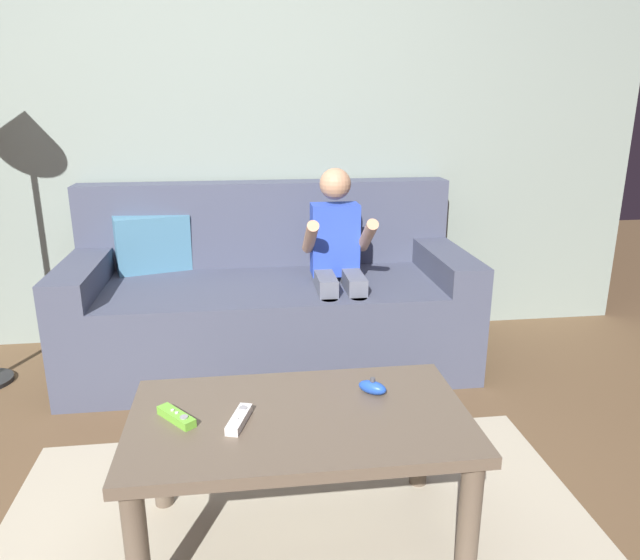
{
  "coord_description": "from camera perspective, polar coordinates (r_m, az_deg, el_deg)",
  "views": [
    {
      "loc": [
        0.12,
        -1.31,
        1.28
      ],
      "look_at": [
        0.4,
        0.84,
        0.62
      ],
      "focal_mm": 33.18,
      "sensor_mm": 36.0,
      "label": 1
    }
  ],
  "objects": [
    {
      "name": "coffee_table",
      "position": [
        1.75,
        -1.95,
        -14.77
      ],
      "size": [
        0.96,
        0.55,
        0.43
      ],
      "color": "brown",
      "rests_on": "ground"
    },
    {
      "name": "area_rug",
      "position": [
        1.96,
        -1.84,
        -23.65
      ],
      "size": [
        1.86,
        1.22,
        0.01
      ],
      "primitive_type": "cube",
      "color": "#BCB299",
      "rests_on": "ground"
    },
    {
      "name": "couch",
      "position": [
        2.97,
        -4.95,
        -2.18
      ],
      "size": [
        1.92,
        0.8,
        0.87
      ],
      "color": "#474C60",
      "rests_on": "ground"
    },
    {
      "name": "nunchuk_blue",
      "position": [
        1.82,
        5.08,
        -10.27
      ],
      "size": [
        0.1,
        0.09,
        0.05
      ],
      "color": "blue",
      "rests_on": "coffee_table"
    },
    {
      "name": "game_remote_white_near_edge",
      "position": [
        1.68,
        -7.8,
        -13.15
      ],
      "size": [
        0.08,
        0.14,
        0.03
      ],
      "color": "white",
      "rests_on": "coffee_table"
    },
    {
      "name": "wall_back",
      "position": [
        3.2,
        -10.06,
        16.27
      ],
      "size": [
        4.64,
        0.05,
        2.5
      ],
      "primitive_type": "cube",
      "color": "gray",
      "rests_on": "ground"
    },
    {
      "name": "person_seated_on_couch",
      "position": [
        2.75,
        1.71,
        1.96
      ],
      "size": [
        0.32,
        0.39,
        0.98
      ],
      "color": "slate",
      "rests_on": "ground"
    },
    {
      "name": "game_remote_lime_far_corner",
      "position": [
        1.72,
        -13.68,
        -12.68
      ],
      "size": [
        0.12,
        0.13,
        0.03
      ],
      "color": "#72C638",
      "rests_on": "coffee_table"
    }
  ]
}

